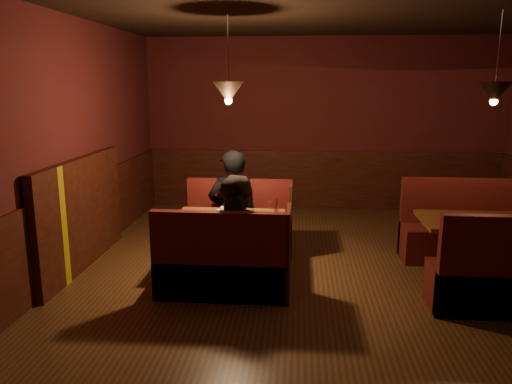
# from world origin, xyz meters

# --- Properties ---
(room) EXTENTS (6.02, 7.02, 2.92)m
(room) POSITION_xyz_m (-0.28, 0.04, 1.05)
(room) COLOR #472713
(room) RESTS_ON ground
(main_table) EXTENTS (1.24, 0.75, 0.87)m
(main_table) POSITION_xyz_m (-1.15, 0.38, 0.51)
(main_table) COLOR #603414
(main_table) RESTS_ON ground
(main_bench_far) EXTENTS (1.37, 0.49, 0.93)m
(main_bench_far) POSITION_xyz_m (-1.14, 1.09, 0.30)
(main_bench_far) COLOR #501511
(main_bench_far) RESTS_ON ground
(main_bench_near) EXTENTS (1.37, 0.49, 0.93)m
(main_bench_near) POSITION_xyz_m (-1.14, -0.32, 0.30)
(main_bench_near) COLOR #501511
(main_bench_near) RESTS_ON ground
(second_table) EXTENTS (1.26, 0.80, 0.71)m
(second_table) POSITION_xyz_m (1.58, 0.29, 0.53)
(second_table) COLOR #603414
(second_table) RESTS_ON ground
(second_bench_far) EXTENTS (1.39, 0.52, 0.99)m
(second_bench_far) POSITION_xyz_m (1.61, 1.05, 0.32)
(second_bench_far) COLOR #501511
(second_bench_far) RESTS_ON ground
(second_bench_near) EXTENTS (1.39, 0.52, 0.99)m
(second_bench_near) POSITION_xyz_m (1.61, -0.46, 0.32)
(second_bench_near) COLOR #501511
(second_bench_near) RESTS_ON ground
(diner_a) EXTENTS (0.69, 0.53, 1.69)m
(diner_a) POSITION_xyz_m (-1.22, 1.02, 0.84)
(diner_a) COLOR black
(diner_a) RESTS_ON ground
(diner_b) EXTENTS (0.79, 0.63, 1.59)m
(diner_b) POSITION_xyz_m (-0.97, -0.20, 0.79)
(diner_b) COLOR black
(diner_b) RESTS_ON ground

